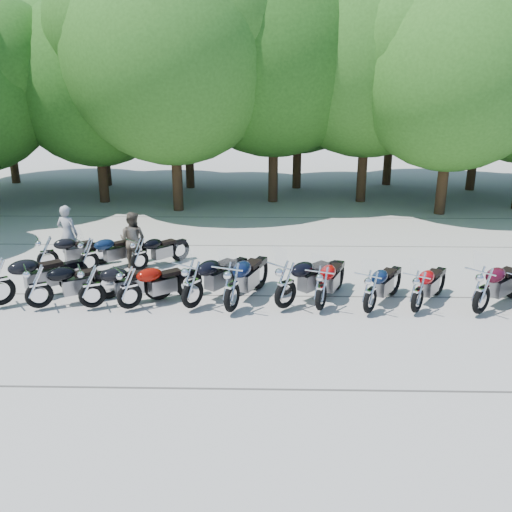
{
  "coord_description": "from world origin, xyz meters",
  "views": [
    {
      "loc": [
        0.28,
        -11.65,
        5.39
      ],
      "look_at": [
        0.0,
        1.5,
        1.1
      ],
      "focal_mm": 38.0,
      "sensor_mm": 36.0,
      "label": 1
    }
  ],
  "objects_px": {
    "motorcycle_1": "(38,285)",
    "motorcycle_14": "(139,253)",
    "motorcycle_10": "(483,289)",
    "rider_1": "(133,240)",
    "motorcycle_2": "(91,285)",
    "motorcycle_8": "(371,291)",
    "motorcycle_7": "(321,287)",
    "rider_0": "(68,234)",
    "motorcycle_3": "(129,287)",
    "motorcycle_5": "(232,286)",
    "motorcycle_12": "(47,252)",
    "motorcycle_4": "(192,283)",
    "motorcycle_6": "(286,283)",
    "motorcycle_13": "(88,254)",
    "motorcycle_9": "(418,291)"
  },
  "relations": [
    {
      "from": "motorcycle_13",
      "to": "motorcycle_7",
      "type": "bearing_deg",
      "value": -153.91
    },
    {
      "from": "motorcycle_14",
      "to": "rider_1",
      "type": "distance_m",
      "value": 0.6
    },
    {
      "from": "motorcycle_10",
      "to": "motorcycle_14",
      "type": "relative_size",
      "value": 1.19
    },
    {
      "from": "motorcycle_3",
      "to": "motorcycle_8",
      "type": "relative_size",
      "value": 1.02
    },
    {
      "from": "motorcycle_6",
      "to": "motorcycle_8",
      "type": "relative_size",
      "value": 1.13
    },
    {
      "from": "motorcycle_6",
      "to": "rider_0",
      "type": "bearing_deg",
      "value": 16.34
    },
    {
      "from": "motorcycle_1",
      "to": "motorcycle_5",
      "type": "xyz_separation_m",
      "value": [
        4.71,
        -0.11,
        0.07
      ]
    },
    {
      "from": "motorcycle_12",
      "to": "rider_1",
      "type": "bearing_deg",
      "value": -106.98
    },
    {
      "from": "motorcycle_3",
      "to": "motorcycle_14",
      "type": "xyz_separation_m",
      "value": [
        -0.4,
        2.8,
        -0.05
      ]
    },
    {
      "from": "motorcycle_14",
      "to": "rider_1",
      "type": "bearing_deg",
      "value": -15.39
    },
    {
      "from": "motorcycle_9",
      "to": "rider_0",
      "type": "relative_size",
      "value": 1.21
    },
    {
      "from": "motorcycle_4",
      "to": "motorcycle_8",
      "type": "distance_m",
      "value": 4.28
    },
    {
      "from": "motorcycle_4",
      "to": "motorcycle_5",
      "type": "distance_m",
      "value": 0.99
    },
    {
      "from": "motorcycle_9",
      "to": "motorcycle_12",
      "type": "relative_size",
      "value": 1.01
    },
    {
      "from": "motorcycle_2",
      "to": "motorcycle_13",
      "type": "bearing_deg",
      "value": -5.21
    },
    {
      "from": "motorcycle_1",
      "to": "motorcycle_5",
      "type": "height_order",
      "value": "motorcycle_5"
    },
    {
      "from": "motorcycle_13",
      "to": "motorcycle_12",
      "type": "bearing_deg",
      "value": 41.91
    },
    {
      "from": "motorcycle_4",
      "to": "motorcycle_6",
      "type": "distance_m",
      "value": 2.26
    },
    {
      "from": "motorcycle_2",
      "to": "motorcycle_9",
      "type": "bearing_deg",
      "value": -115.13
    },
    {
      "from": "motorcycle_7",
      "to": "rider_0",
      "type": "distance_m",
      "value": 8.28
    },
    {
      "from": "motorcycle_5",
      "to": "motorcycle_9",
      "type": "height_order",
      "value": "motorcycle_5"
    },
    {
      "from": "motorcycle_4",
      "to": "rider_1",
      "type": "height_order",
      "value": "rider_1"
    },
    {
      "from": "motorcycle_13",
      "to": "rider_0",
      "type": "relative_size",
      "value": 1.19
    },
    {
      "from": "motorcycle_8",
      "to": "motorcycle_14",
      "type": "xyz_separation_m",
      "value": [
        -6.19,
        2.92,
        -0.04
      ]
    },
    {
      "from": "motorcycle_14",
      "to": "rider_0",
      "type": "xyz_separation_m",
      "value": [
        -2.38,
        0.89,
        0.32
      ]
    },
    {
      "from": "motorcycle_13",
      "to": "rider_1",
      "type": "height_order",
      "value": "rider_1"
    },
    {
      "from": "motorcycle_1",
      "to": "motorcycle_14",
      "type": "height_order",
      "value": "motorcycle_1"
    },
    {
      "from": "motorcycle_14",
      "to": "motorcycle_12",
      "type": "bearing_deg",
      "value": 43.74
    },
    {
      "from": "motorcycle_6",
      "to": "motorcycle_13",
      "type": "height_order",
      "value": "motorcycle_6"
    },
    {
      "from": "motorcycle_8",
      "to": "motorcycle_10",
      "type": "xyz_separation_m",
      "value": [
        2.63,
        -0.0,
        0.07
      ]
    },
    {
      "from": "motorcycle_9",
      "to": "rider_0",
      "type": "distance_m",
      "value": 10.41
    },
    {
      "from": "motorcycle_3",
      "to": "motorcycle_5",
      "type": "distance_m",
      "value": 2.5
    },
    {
      "from": "motorcycle_4",
      "to": "motorcycle_10",
      "type": "height_order",
      "value": "motorcycle_4"
    },
    {
      "from": "motorcycle_8",
      "to": "rider_1",
      "type": "height_order",
      "value": "rider_1"
    },
    {
      "from": "motorcycle_4",
      "to": "motorcycle_12",
      "type": "bearing_deg",
      "value": 4.52
    },
    {
      "from": "motorcycle_7",
      "to": "motorcycle_2",
      "type": "bearing_deg",
      "value": 21.29
    },
    {
      "from": "motorcycle_6",
      "to": "motorcycle_9",
      "type": "distance_m",
      "value": 3.15
    },
    {
      "from": "motorcycle_3",
      "to": "motorcycle_14",
      "type": "height_order",
      "value": "motorcycle_3"
    },
    {
      "from": "motorcycle_3",
      "to": "motorcycle_10",
      "type": "relative_size",
      "value": 0.92
    },
    {
      "from": "motorcycle_2",
      "to": "motorcycle_8",
      "type": "bearing_deg",
      "value": -115.76
    },
    {
      "from": "motorcycle_6",
      "to": "rider_1",
      "type": "xyz_separation_m",
      "value": [
        -4.46,
        3.15,
        0.15
      ]
    },
    {
      "from": "motorcycle_7",
      "to": "motorcycle_9",
      "type": "height_order",
      "value": "motorcycle_7"
    },
    {
      "from": "motorcycle_2",
      "to": "motorcycle_13",
      "type": "xyz_separation_m",
      "value": [
        -0.91,
        2.61,
        -0.04
      ]
    },
    {
      "from": "motorcycle_13",
      "to": "motorcycle_3",
      "type": "bearing_deg",
      "value": 172.82
    },
    {
      "from": "motorcycle_1",
      "to": "motorcycle_14",
      "type": "relative_size",
      "value": 1.13
    },
    {
      "from": "motorcycle_3",
      "to": "motorcycle_6",
      "type": "xyz_separation_m",
      "value": [
        3.79,
        0.11,
        0.07
      ]
    },
    {
      "from": "motorcycle_10",
      "to": "motorcycle_5",
      "type": "bearing_deg",
      "value": 47.65
    },
    {
      "from": "motorcycle_1",
      "to": "motorcycle_7",
      "type": "height_order",
      "value": "motorcycle_1"
    },
    {
      "from": "motorcycle_1",
      "to": "rider_1",
      "type": "xyz_separation_m",
      "value": [
        1.54,
        3.27,
        0.2
      ]
    },
    {
      "from": "motorcycle_10",
      "to": "motorcycle_12",
      "type": "xyz_separation_m",
      "value": [
        -11.52,
        2.9,
        -0.09
      ]
    }
  ]
}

